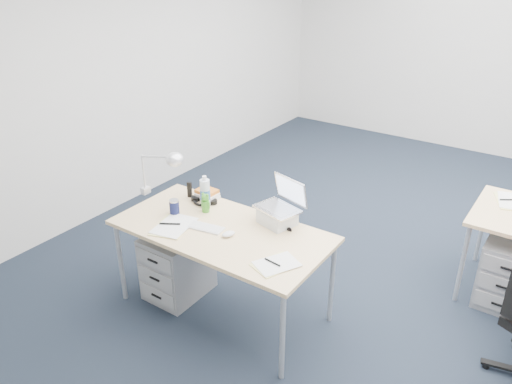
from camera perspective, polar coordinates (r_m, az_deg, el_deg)
floor at (r=4.64m, az=15.41°, el=-8.79°), size 7.00×7.00×0.00m
room at (r=3.95m, az=18.36°, el=12.15°), size 6.02×7.02×2.80m
desk_near at (r=3.69m, az=-3.95°, el=-4.84°), size 1.60×0.80×0.73m
drawer_pedestal_near at (r=4.13m, az=-8.92°, el=-8.14°), size 0.40×0.50×0.55m
drawer_pedestal_far at (r=4.47m, az=26.95°, el=-8.11°), size 0.40×0.50×0.55m
silver_laptop at (r=3.65m, az=2.47°, el=-1.31°), size 0.37×0.33×0.34m
wireless_keyboard at (r=3.68m, az=-5.78°, el=-4.06°), size 0.28×0.15×0.01m
computer_mouse at (r=3.57m, az=-3.18°, el=-4.83°), size 0.10×0.12×0.04m
headphones at (r=4.05m, az=-5.95°, el=-0.92°), size 0.26×0.22×0.04m
can_koozie at (r=3.88m, az=-9.32°, el=-1.70°), size 0.09×0.09×0.12m
water_bottle at (r=3.95m, az=-5.85°, el=0.11°), size 0.10×0.10×0.26m
bear_figurine at (r=3.88m, az=-5.80°, el=-1.19°), size 0.10×0.08×0.16m
book_stack at (r=4.09m, az=-5.62°, el=-0.27°), size 0.22×0.19×0.08m
cordless_phone at (r=4.13m, az=-7.60°, el=0.26°), size 0.04×0.03×0.13m
papers_left at (r=3.74m, az=-9.56°, el=-3.85°), size 0.31×0.38×0.01m
papers_right at (r=3.27m, az=2.17°, el=-8.26°), size 0.29×0.33×0.01m
sunglasses at (r=3.65m, az=3.52°, el=-4.24°), size 0.09×0.04×0.02m
desk_lamp at (r=4.10m, az=-11.42°, el=2.30°), size 0.43×0.26×0.47m
far_papers at (r=4.54m, az=27.20°, el=-1.00°), size 0.31×0.37×0.01m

